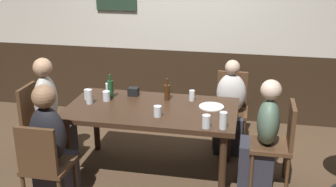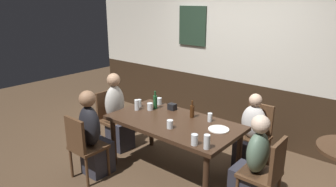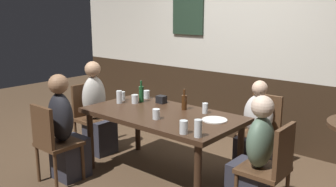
# 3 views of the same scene
# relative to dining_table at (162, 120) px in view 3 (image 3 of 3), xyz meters

# --- Properties ---
(ground_plane) EXTENTS (12.00, 12.00, 0.00)m
(ground_plane) POSITION_rel_dining_table_xyz_m (0.00, 0.00, -0.66)
(ground_plane) COLOR #4C3826
(wall_back) EXTENTS (6.40, 0.13, 2.60)m
(wall_back) POSITION_rel_dining_table_xyz_m (-0.01, 1.65, 0.64)
(wall_back) COLOR #332316
(wall_back) RESTS_ON ground_plane
(dining_table) EXTENTS (1.74, 0.94, 0.74)m
(dining_table) POSITION_rel_dining_table_xyz_m (0.00, 0.00, 0.00)
(dining_table) COLOR #382316
(dining_table) RESTS_ON ground_plane
(chair_left_near) EXTENTS (0.40, 0.40, 0.88)m
(chair_left_near) POSITION_rel_dining_table_xyz_m (-0.76, -0.88, -0.17)
(chair_left_near) COLOR #513521
(chair_left_near) RESTS_ON ground_plane
(chair_head_west) EXTENTS (0.40, 0.40, 0.88)m
(chair_head_west) POSITION_rel_dining_table_xyz_m (-1.28, 0.00, -0.17)
(chair_head_west) COLOR #513521
(chair_head_west) RESTS_ON ground_plane
(chair_head_east) EXTENTS (0.40, 0.40, 0.88)m
(chair_head_east) POSITION_rel_dining_table_xyz_m (1.28, 0.00, -0.17)
(chair_head_east) COLOR #513521
(chair_head_east) RESTS_ON ground_plane
(chair_right_far) EXTENTS (0.40, 0.40, 0.88)m
(chair_right_far) POSITION_rel_dining_table_xyz_m (0.76, 0.88, -0.17)
(chair_right_far) COLOR #513521
(chair_right_far) RESTS_ON ground_plane
(person_left_near) EXTENTS (0.34, 0.37, 1.18)m
(person_left_near) POSITION_rel_dining_table_xyz_m (-0.76, -0.72, -0.16)
(person_left_near) COLOR #2D2D38
(person_left_near) RESTS_ON ground_plane
(person_head_west) EXTENTS (0.37, 0.34, 1.20)m
(person_head_west) POSITION_rel_dining_table_xyz_m (-1.12, 0.00, -0.15)
(person_head_west) COLOR #2D2D38
(person_head_west) RESTS_ON ground_plane
(person_head_east) EXTENTS (0.37, 0.34, 1.11)m
(person_head_east) POSITION_rel_dining_table_xyz_m (1.12, 0.00, -0.19)
(person_head_east) COLOR #2D2D38
(person_head_east) RESTS_ON ground_plane
(person_right_far) EXTENTS (0.34, 0.37, 1.08)m
(person_right_far) POSITION_rel_dining_table_xyz_m (0.76, 0.72, -0.21)
(person_right_far) COLOR #2D2D38
(person_right_far) RESTS_ON ground_plane
(beer_glass_half) EXTENTS (0.08, 0.08, 0.11)m
(beer_glass_half) POSITION_rel_dining_table_xyz_m (0.11, -0.21, 0.13)
(beer_glass_half) COLOR silver
(beer_glass_half) RESTS_ON dining_table
(tumbler_short) EXTENTS (0.08, 0.08, 0.10)m
(tumbler_short) POSITION_rel_dining_table_xyz_m (-0.58, 0.37, 0.13)
(tumbler_short) COLOR silver
(tumbler_short) RESTS_ON dining_table
(tumbler_water) EXTENTS (0.07, 0.07, 0.15)m
(tumbler_water) POSITION_rel_dining_table_xyz_m (-0.66, -0.02, 0.14)
(tumbler_water) COLOR silver
(tumbler_water) RESTS_ON dining_table
(highball_clear) EXTENTS (0.07, 0.07, 0.16)m
(highball_clear) POSITION_rel_dining_table_xyz_m (0.75, -0.38, 0.15)
(highball_clear) COLOR silver
(highball_clear) RESTS_ON dining_table
(beer_glass_tall) EXTENTS (0.08, 0.08, 0.11)m
(beer_glass_tall) POSITION_rel_dining_table_xyz_m (-0.52, 0.10, 0.12)
(beer_glass_tall) COLOR silver
(beer_glass_tall) RESTS_ON dining_table
(pint_glass_pale) EXTENTS (0.06, 0.06, 0.11)m
(pint_glass_pale) POSITION_rel_dining_table_xyz_m (0.37, 0.29, 0.13)
(pint_glass_pale) COLOR silver
(pint_glass_pale) RESTS_ON dining_table
(pint_glass_stout) EXTENTS (0.08, 0.08, 0.12)m
(pint_glass_stout) POSITION_rel_dining_table_xyz_m (0.60, -0.39, 0.13)
(pint_glass_stout) COLOR silver
(pint_glass_stout) RESTS_ON dining_table
(pint_glass_amber) EXTENTS (0.07, 0.07, 0.11)m
(pint_glass_amber) POSITION_rel_dining_table_xyz_m (-0.73, 0.10, 0.13)
(pint_glass_amber) COLOR silver
(pint_glass_amber) RESTS_ON dining_table
(beer_bottle_green) EXTENTS (0.06, 0.06, 0.26)m
(beer_bottle_green) POSITION_rel_dining_table_xyz_m (-0.50, 0.20, 0.18)
(beer_bottle_green) COLOR #194723
(beer_bottle_green) RESTS_ON dining_table
(beer_bottle_brown) EXTENTS (0.06, 0.06, 0.24)m
(beer_bottle_brown) POSITION_rel_dining_table_xyz_m (0.11, 0.26, 0.17)
(beer_bottle_brown) COLOR #42230F
(beer_bottle_brown) RESTS_ON dining_table
(plate_white_large) EXTENTS (0.26, 0.26, 0.01)m
(plate_white_large) POSITION_rel_dining_table_xyz_m (0.60, 0.13, 0.08)
(plate_white_large) COLOR white
(plate_white_large) RESTS_ON dining_table
(condiment_caddy) EXTENTS (0.11, 0.09, 0.09)m
(condiment_caddy) POSITION_rel_dining_table_xyz_m (-0.28, 0.32, 0.12)
(condiment_caddy) COLOR black
(condiment_caddy) RESTS_ON dining_table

